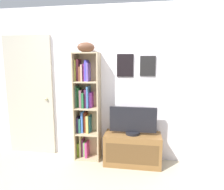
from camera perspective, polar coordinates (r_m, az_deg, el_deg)
back_wall at (r=3.13m, az=2.51°, el=3.11°), size 4.80×0.08×2.44m
bookshelf at (r=3.18m, az=-7.70°, el=-3.54°), size 0.41×0.25×1.72m
football at (r=3.07m, az=-7.61°, el=13.62°), size 0.30×0.24×0.15m
tv_stand at (r=3.16m, az=5.98°, el=-15.38°), size 0.86×0.38×0.48m
television at (r=3.01m, az=6.12°, el=-7.57°), size 0.71×0.22×0.42m
door at (r=3.63m, az=-22.88°, el=-0.25°), size 0.84×0.09×2.01m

